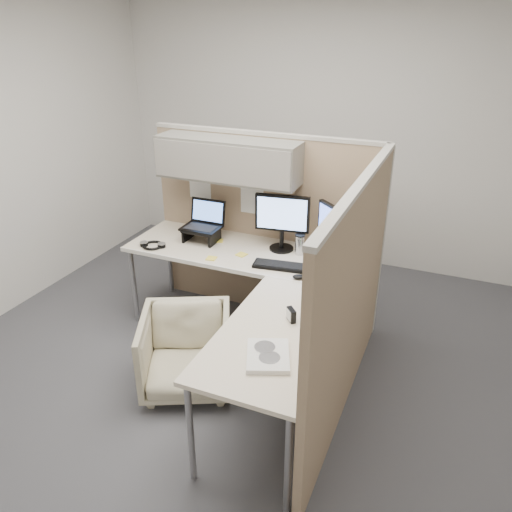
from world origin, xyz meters
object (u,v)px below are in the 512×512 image
at_px(office_chair, 186,348).
at_px(monitor_left, 282,218).
at_px(desk, 253,283).
at_px(keyboard, 281,266).

xyz_separation_m(office_chair, monitor_left, (0.34, 1.02, 0.68)).
bearing_deg(monitor_left, desk, -100.21).
xyz_separation_m(desk, monitor_left, (0.02, 0.56, 0.32)).
height_order(office_chair, monitor_left, monitor_left).
relative_size(office_chair, monitor_left, 1.38).
bearing_deg(keyboard, office_chair, -130.38).
height_order(desk, monitor_left, monitor_left).
relative_size(desk, keyboard, 4.68).
distance_m(desk, monitor_left, 0.64).
height_order(office_chair, keyboard, keyboard).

